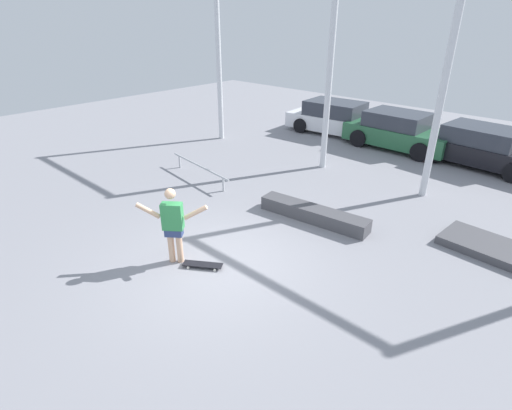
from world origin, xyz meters
name	(u,v)px	position (x,y,z in m)	size (l,w,h in m)	color
ground_plane	(217,264)	(0.00, 0.00, 0.00)	(36.00, 36.00, 0.00)	gray
skateboarder	(173,223)	(-0.73, -0.50, 0.93)	(1.22, 0.99, 1.69)	#DBAD89
skateboard	(203,265)	(-0.15, -0.27, 0.06)	(0.81, 0.63, 0.08)	black
grind_box	(313,214)	(0.31, 3.01, 0.18)	(2.90, 0.51, 0.35)	#47474C
grind_rail	(200,168)	(-3.99, 2.89, 0.37)	(3.12, 0.49, 0.45)	#B7BABF
canopy_support_left	(268,58)	(-4.29, 6.45, 3.35)	(5.30, 0.20, 5.48)	silver
parked_car_white	(337,118)	(-3.72, 10.36, 0.65)	(4.42, 2.15, 1.37)	white
parked_car_green	(399,131)	(-0.81, 10.17, 0.67)	(4.03, 2.03, 1.39)	#28603D
parked_car_black	(483,147)	(2.18, 10.25, 0.65)	(4.25, 2.21, 1.34)	black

